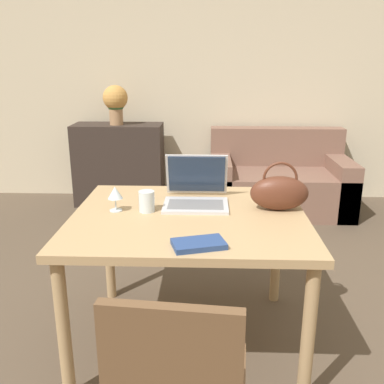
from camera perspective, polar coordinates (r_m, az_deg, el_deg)
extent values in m
cube|color=beige|center=(4.79, 2.42, 15.26)|extent=(10.00, 0.06, 2.70)
cube|color=tan|center=(2.20, -0.41, -3.49)|extent=(1.20, 1.02, 0.04)
cylinder|color=tan|center=(2.07, -16.73, -17.39)|extent=(0.06, 0.06, 0.71)
cylinder|color=tan|center=(2.02, 15.21, -18.18)|extent=(0.06, 0.06, 0.71)
cylinder|color=tan|center=(2.83, -11.02, -7.22)|extent=(0.06, 0.06, 0.71)
cylinder|color=tan|center=(2.79, 11.23, -7.56)|extent=(0.06, 0.06, 0.71)
cube|color=brown|center=(1.63, -1.40, -24.23)|extent=(0.48, 0.48, 0.05)
cube|color=brown|center=(1.33, -2.89, -22.45)|extent=(0.42, 0.08, 0.41)
cube|color=#7F5B4C|center=(4.52, 11.44, 0.14)|extent=(1.41, 0.83, 0.42)
cube|color=#7F5B4C|center=(4.73, 11.15, 6.02)|extent=(1.41, 0.20, 0.40)
cube|color=#7F5B4C|center=(4.44, 3.77, 1.09)|extent=(0.20, 0.83, 0.56)
cube|color=#7F5B4C|center=(4.64, 18.89, 0.88)|extent=(0.20, 0.83, 0.56)
cube|color=#332823|center=(4.69, -9.67, 3.66)|extent=(0.94, 0.40, 0.86)
cube|color=silver|center=(2.30, 0.50, -1.80)|extent=(0.35, 0.26, 0.02)
cube|color=gray|center=(2.29, 0.49, -1.65)|extent=(0.30, 0.17, 0.00)
cube|color=silver|center=(2.43, 0.63, 2.37)|extent=(0.35, 0.09, 0.24)
cube|color=#23334C|center=(2.42, 0.62, 2.38)|extent=(0.32, 0.08, 0.22)
cylinder|color=silver|center=(2.23, -6.06, -1.25)|extent=(0.08, 0.08, 0.11)
cylinder|color=silver|center=(2.27, -10.09, -2.42)|extent=(0.07, 0.07, 0.01)
cylinder|color=silver|center=(2.26, -10.14, -1.60)|extent=(0.01, 0.01, 0.06)
cone|color=silver|center=(2.24, -10.22, -0.07)|extent=(0.08, 0.08, 0.06)
ellipsoid|color=#592D1E|center=(2.27, 11.56, -0.15)|extent=(0.30, 0.13, 0.18)
torus|color=#592D1E|center=(2.25, 11.67, 1.74)|extent=(0.18, 0.01, 0.18)
cylinder|color=tan|center=(4.57, -10.07, 9.95)|extent=(0.14, 0.14, 0.18)
sphere|color=#3D6B38|center=(4.55, -10.16, 11.64)|extent=(0.19, 0.19, 0.19)
sphere|color=#D6994C|center=(4.55, -10.19, 12.27)|extent=(0.25, 0.25, 0.25)
cube|color=navy|center=(1.82, 0.90, -6.94)|extent=(0.25, 0.19, 0.02)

